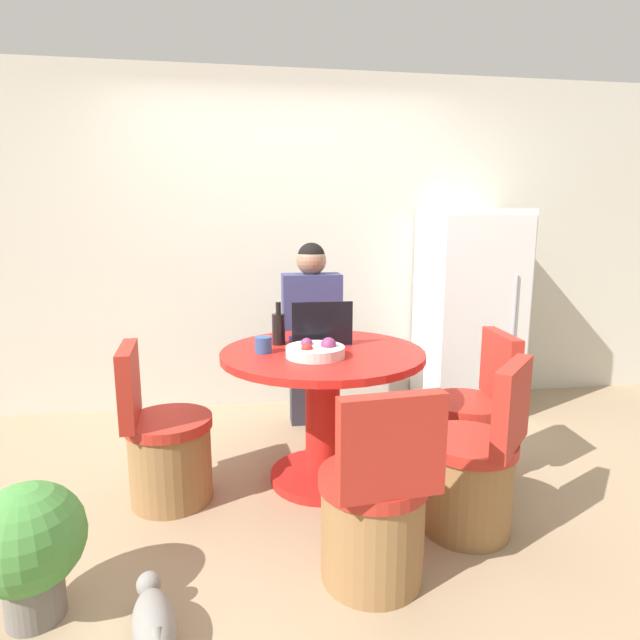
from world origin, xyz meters
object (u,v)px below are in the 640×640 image
(dining_table, at_px, (323,395))
(chair_right_side, at_px, (469,429))
(refrigerator, at_px, (468,312))
(chair_left_side, at_px, (166,450))
(fruit_bowl, at_px, (316,351))
(bottle, at_px, (279,328))
(chair_near_right_corner, at_px, (472,474))
(cat, at_px, (154,622))
(potted_plant, at_px, (29,544))
(person_seated, at_px, (311,329))
(laptop, at_px, (320,334))
(chair_near_camera, at_px, (374,516))

(dining_table, height_order, chair_right_side, chair_right_side)
(refrigerator, height_order, chair_left_side, refrigerator)
(fruit_bowl, distance_m, bottle, 0.36)
(chair_near_right_corner, bearing_deg, fruit_bowl, -80.21)
(dining_table, xyz_separation_m, chair_right_side, (0.85, -0.07, -0.23))
(cat, bearing_deg, potted_plant, 52.22)
(person_seated, distance_m, bottle, 0.67)
(bottle, height_order, potted_plant, bottle)
(laptop, height_order, potted_plant, laptop)
(chair_right_side, bearing_deg, bottle, -98.20)
(chair_near_camera, relative_size, person_seated, 0.64)
(refrigerator, height_order, bottle, refrigerator)
(chair_right_side, relative_size, cat, 1.94)
(chair_near_camera, height_order, chair_left_side, same)
(dining_table, xyz_separation_m, potted_plant, (-1.21, -0.87, -0.21))
(person_seated, height_order, cat, person_seated)
(chair_left_side, bearing_deg, bottle, -72.66)
(laptop, bearing_deg, chair_near_right_corner, 129.83)
(chair_left_side, xyz_separation_m, bottle, (0.62, 0.27, 0.58))
(dining_table, height_order, laptop, laptop)
(person_seated, distance_m, fruit_bowl, 0.92)
(person_seated, bearing_deg, potted_plant, 53.06)
(chair_right_side, bearing_deg, potted_plant, -64.16)
(cat, bearing_deg, person_seated, -38.63)
(chair_right_side, relative_size, fruit_bowl, 2.75)
(bottle, bearing_deg, chair_near_camera, -72.98)
(chair_right_side, bearing_deg, laptop, -100.76)
(laptop, bearing_deg, chair_near_camera, 94.11)
(person_seated, bearing_deg, laptop, 87.99)
(refrigerator, relative_size, potted_plant, 2.97)
(chair_right_side, relative_size, laptop, 2.45)
(chair_near_right_corner, relative_size, person_seated, 0.64)
(dining_table, relative_size, chair_left_side, 1.32)
(chair_right_side, height_order, bottle, bottle)
(chair_left_side, distance_m, person_seated, 1.32)
(person_seated, distance_m, cat, 2.10)
(chair_near_camera, distance_m, chair_left_side, 1.19)
(dining_table, distance_m, chair_near_right_corner, 0.88)
(chair_left_side, distance_m, cat, 0.99)
(person_seated, xyz_separation_m, potted_plant, (-1.24, -1.65, -0.42))
(chair_left_side, relative_size, bottle, 3.45)
(refrigerator, height_order, potted_plant, refrigerator)
(chair_near_camera, xyz_separation_m, laptop, (-0.07, 1.01, 0.54))
(chair_left_side, bearing_deg, potted_plant, 148.41)
(chair_near_camera, xyz_separation_m, chair_near_right_corner, (0.54, 0.27, 0.00))
(chair_near_camera, bearing_deg, dining_table, -90.00)
(chair_near_right_corner, xyz_separation_m, cat, (-1.38, -0.48, -0.20))
(person_seated, distance_m, potted_plant, 2.11)
(chair_right_side, xyz_separation_m, laptop, (-0.84, 0.23, 0.54))
(chair_right_side, relative_size, chair_near_right_corner, 1.00)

